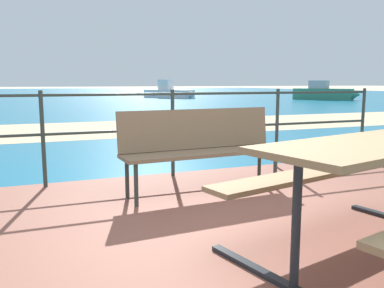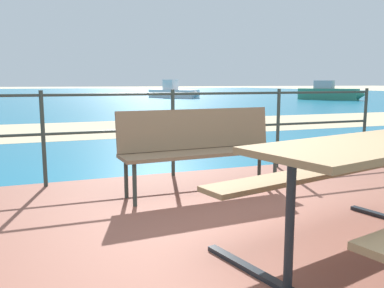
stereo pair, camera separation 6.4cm
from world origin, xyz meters
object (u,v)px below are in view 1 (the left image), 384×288
at_px(picnic_table, 382,170).
at_px(boat_near, 324,93).
at_px(boat_mid, 169,93).
at_px(park_bench, 201,143).

xyz_separation_m(picnic_table, boat_near, (16.82, 21.04, -0.16)).
distance_m(picnic_table, boat_mid, 28.99).
bearing_deg(park_bench, boat_mid, 69.03).
xyz_separation_m(boat_near, boat_mid, (-9.08, 6.90, -0.06)).
height_order(picnic_table, boat_near, boat_near).
xyz_separation_m(park_bench, boat_mid, (8.19, 26.02, -0.15)).
distance_m(park_bench, boat_mid, 27.28).
bearing_deg(picnic_table, boat_near, 37.85).
bearing_deg(boat_mid, park_bench, -48.65).
height_order(park_bench, boat_near, boat_near).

